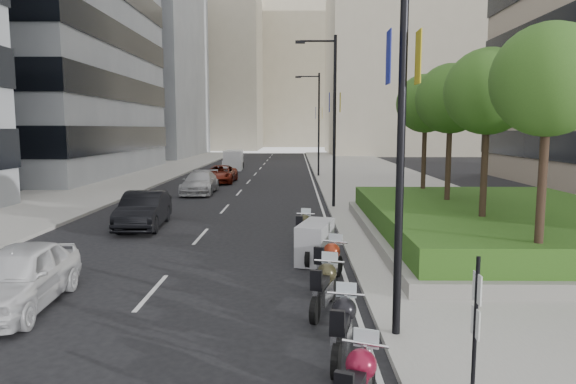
{
  "coord_description": "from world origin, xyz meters",
  "views": [
    {
      "loc": [
        2.26,
        -8.96,
        4.26
      ],
      "look_at": [
        2.0,
        9.25,
        2.0
      ],
      "focal_mm": 32.0,
      "sensor_mm": 36.0,
      "label": 1
    }
  ],
  "objects_px": {
    "motorcycle_6": "(303,228)",
    "car_b": "(144,210)",
    "parking_sign": "(475,329)",
    "car_c": "(200,183)",
    "car_a": "(18,277)",
    "delivery_van": "(233,161)",
    "lamp_post_0": "(394,86)",
    "lamp_post_2": "(317,119)",
    "motorcycle_3": "(324,287)",
    "motorcycle_5": "(315,242)",
    "motorcycle_2": "(342,328)",
    "car_d": "(220,174)",
    "motorcycle_4": "(329,263)",
    "lamp_post_1": "(332,113)"
  },
  "relations": [
    {
      "from": "car_a",
      "to": "delivery_van",
      "type": "xyz_separation_m",
      "value": [
        0.16,
        41.37,
        0.17
      ]
    },
    {
      "from": "motorcycle_4",
      "to": "car_b",
      "type": "distance_m",
      "value": 10.92
    },
    {
      "from": "car_d",
      "to": "lamp_post_2",
      "type": "bearing_deg",
      "value": 32.15
    },
    {
      "from": "motorcycle_4",
      "to": "motorcycle_5",
      "type": "relative_size",
      "value": 0.93
    },
    {
      "from": "parking_sign",
      "to": "motorcycle_6",
      "type": "height_order",
      "value": "parking_sign"
    },
    {
      "from": "lamp_post_2",
      "to": "car_b",
      "type": "relative_size",
      "value": 1.92
    },
    {
      "from": "motorcycle_5",
      "to": "car_a",
      "type": "relative_size",
      "value": 0.5
    },
    {
      "from": "lamp_post_1",
      "to": "car_c",
      "type": "xyz_separation_m",
      "value": [
        -8.15,
        6.41,
        -4.34
      ]
    },
    {
      "from": "lamp_post_2",
      "to": "car_c",
      "type": "height_order",
      "value": "lamp_post_2"
    },
    {
      "from": "parking_sign",
      "to": "motorcycle_6",
      "type": "bearing_deg",
      "value": 100.65
    },
    {
      "from": "motorcycle_4",
      "to": "car_a",
      "type": "height_order",
      "value": "car_a"
    },
    {
      "from": "parking_sign",
      "to": "car_a",
      "type": "relative_size",
      "value": 0.56
    },
    {
      "from": "parking_sign",
      "to": "motorcycle_6",
      "type": "xyz_separation_m",
      "value": [
        -2.24,
        11.91,
        -0.9
      ]
    },
    {
      "from": "lamp_post_2",
      "to": "lamp_post_0",
      "type": "bearing_deg",
      "value": -90.0
    },
    {
      "from": "lamp_post_0",
      "to": "motorcycle_2",
      "type": "relative_size",
      "value": 4.14
    },
    {
      "from": "motorcycle_4",
      "to": "delivery_van",
      "type": "bearing_deg",
      "value": 34.16
    },
    {
      "from": "lamp_post_0",
      "to": "motorcycle_3",
      "type": "relative_size",
      "value": 4.19
    },
    {
      "from": "motorcycle_3",
      "to": "motorcycle_5",
      "type": "bearing_deg",
      "value": 17.26
    },
    {
      "from": "car_c",
      "to": "car_d",
      "type": "bearing_deg",
      "value": 86.35
    },
    {
      "from": "lamp_post_0",
      "to": "car_b",
      "type": "relative_size",
      "value": 1.92
    },
    {
      "from": "lamp_post_0",
      "to": "car_a",
      "type": "bearing_deg",
      "value": 168.25
    },
    {
      "from": "motorcycle_4",
      "to": "car_c",
      "type": "distance_m",
      "value": 20.89
    },
    {
      "from": "parking_sign",
      "to": "motorcycle_4",
      "type": "xyz_separation_m",
      "value": [
        -1.62,
        6.79,
        -0.86
      ]
    },
    {
      "from": "motorcycle_3",
      "to": "motorcycle_5",
      "type": "xyz_separation_m",
      "value": [
        -0.03,
        4.55,
        0.05
      ]
    },
    {
      "from": "car_d",
      "to": "motorcycle_4",
      "type": "bearing_deg",
      "value": -74.85
    },
    {
      "from": "motorcycle_2",
      "to": "delivery_van",
      "type": "distance_m",
      "value": 44.56
    },
    {
      "from": "lamp_post_2",
      "to": "car_c",
      "type": "relative_size",
      "value": 1.8
    },
    {
      "from": "lamp_post_1",
      "to": "car_b",
      "type": "height_order",
      "value": "lamp_post_1"
    },
    {
      "from": "motorcycle_3",
      "to": "motorcycle_6",
      "type": "bearing_deg",
      "value": 19.81
    },
    {
      "from": "motorcycle_3",
      "to": "car_d",
      "type": "bearing_deg",
      "value": 29.83
    },
    {
      "from": "motorcycle_6",
      "to": "delivery_van",
      "type": "bearing_deg",
      "value": 23.43
    },
    {
      "from": "car_a",
      "to": "delivery_van",
      "type": "bearing_deg",
      "value": 85.35
    },
    {
      "from": "lamp_post_2",
      "to": "motorcycle_6",
      "type": "height_order",
      "value": "lamp_post_2"
    },
    {
      "from": "parking_sign",
      "to": "motorcycle_3",
      "type": "xyz_separation_m",
      "value": [
        -1.86,
        4.64,
        -0.87
      ]
    },
    {
      "from": "motorcycle_6",
      "to": "car_b",
      "type": "height_order",
      "value": "car_b"
    },
    {
      "from": "motorcycle_2",
      "to": "car_d",
      "type": "xyz_separation_m",
      "value": [
        -6.8,
        31.03,
        0.1
      ]
    },
    {
      "from": "parking_sign",
      "to": "car_d",
      "type": "xyz_separation_m",
      "value": [
        -8.46,
        33.22,
        -0.77
      ]
    },
    {
      "from": "parking_sign",
      "to": "delivery_van",
      "type": "bearing_deg",
      "value": 101.01
    },
    {
      "from": "motorcycle_3",
      "to": "delivery_van",
      "type": "distance_m",
      "value": 42.1
    },
    {
      "from": "parking_sign",
      "to": "car_c",
      "type": "xyz_separation_m",
      "value": [
        -8.81,
        26.41,
        -0.73
      ]
    },
    {
      "from": "motorcycle_3",
      "to": "motorcycle_4",
      "type": "height_order",
      "value": "motorcycle_4"
    },
    {
      "from": "lamp_post_0",
      "to": "motorcycle_5",
      "type": "height_order",
      "value": "lamp_post_0"
    },
    {
      "from": "motorcycle_3",
      "to": "parking_sign",
      "type": "bearing_deg",
      "value": -141.34
    },
    {
      "from": "car_b",
      "to": "parking_sign",
      "type": "bearing_deg",
      "value": -62.65
    },
    {
      "from": "motorcycle_5",
      "to": "car_d",
      "type": "xyz_separation_m",
      "value": [
        -6.57,
        24.03,
        0.05
      ]
    },
    {
      "from": "parking_sign",
      "to": "car_c",
      "type": "distance_m",
      "value": 27.85
    },
    {
      "from": "delivery_van",
      "to": "motorcycle_5",
      "type": "bearing_deg",
      "value": -82.25
    },
    {
      "from": "car_a",
      "to": "car_c",
      "type": "relative_size",
      "value": 0.89
    },
    {
      "from": "motorcycle_6",
      "to": "delivery_van",
      "type": "xyz_separation_m",
      "value": [
        -6.74,
        34.23,
        0.37
      ]
    },
    {
      "from": "lamp_post_2",
      "to": "motorcycle_5",
      "type": "relative_size",
      "value": 4.0
    }
  ]
}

